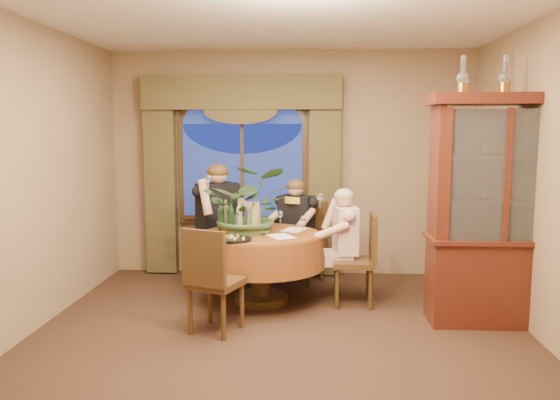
# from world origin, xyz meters

# --- Properties ---
(floor) EXTENTS (5.00, 5.00, 0.00)m
(floor) POSITION_xyz_m (0.00, 0.00, 0.00)
(floor) COLOR black
(floor) RESTS_ON ground
(wall_back) EXTENTS (4.50, 0.00, 4.50)m
(wall_back) POSITION_xyz_m (0.00, 2.50, 1.40)
(wall_back) COLOR #83664A
(wall_back) RESTS_ON ground
(ceiling) EXTENTS (5.00, 5.00, 0.00)m
(ceiling) POSITION_xyz_m (0.00, 0.00, 2.80)
(ceiling) COLOR white
(ceiling) RESTS_ON wall_back
(window) EXTENTS (1.62, 0.10, 1.32)m
(window) POSITION_xyz_m (-0.60, 2.43, 1.30)
(window) COLOR navy
(window) RESTS_ON wall_back
(arched_transom) EXTENTS (1.60, 0.06, 0.44)m
(arched_transom) POSITION_xyz_m (-0.60, 2.43, 2.08)
(arched_transom) COLOR navy
(arched_transom) RESTS_ON wall_back
(drapery_left) EXTENTS (0.38, 0.14, 2.32)m
(drapery_left) POSITION_xyz_m (-1.63, 2.38, 1.18)
(drapery_left) COLOR #3F371E
(drapery_left) RESTS_ON floor
(drapery_right) EXTENTS (0.38, 0.14, 2.32)m
(drapery_right) POSITION_xyz_m (0.43, 2.38, 1.18)
(drapery_right) COLOR #3F371E
(drapery_right) RESTS_ON floor
(swag_valance) EXTENTS (2.45, 0.16, 0.42)m
(swag_valance) POSITION_xyz_m (-0.60, 2.35, 2.28)
(swag_valance) COLOR #3F371E
(swag_valance) RESTS_ON wall_back
(dining_table) EXTENTS (1.79, 1.79, 0.75)m
(dining_table) POSITION_xyz_m (-0.26, 1.25, 0.38)
(dining_table) COLOR maroon
(dining_table) RESTS_ON floor
(china_cabinet) EXTENTS (1.33, 0.53, 2.15)m
(china_cabinet) POSITION_xyz_m (2.00, 0.75, 1.07)
(china_cabinet) COLOR #3E150E
(china_cabinet) RESTS_ON floor
(oil_lamp_left) EXTENTS (0.11, 0.11, 0.34)m
(oil_lamp_left) POSITION_xyz_m (1.62, 0.75, 2.32)
(oil_lamp_left) COLOR #A5722D
(oil_lamp_left) RESTS_ON china_cabinet
(oil_lamp_center) EXTENTS (0.11, 0.11, 0.34)m
(oil_lamp_center) POSITION_xyz_m (2.00, 0.75, 2.32)
(oil_lamp_center) COLOR #A5722D
(oil_lamp_center) RESTS_ON china_cabinet
(oil_lamp_right) EXTENTS (0.11, 0.11, 0.34)m
(oil_lamp_right) POSITION_xyz_m (2.37, 0.75, 2.32)
(oil_lamp_right) COLOR #A5722D
(oil_lamp_right) RESTS_ON china_cabinet
(chair_right) EXTENTS (0.43, 0.43, 0.96)m
(chair_right) POSITION_xyz_m (0.71, 1.23, 0.48)
(chair_right) COLOR black
(chair_right) RESTS_ON floor
(chair_back_right) EXTENTS (0.57, 0.57, 0.96)m
(chair_back_right) POSITION_xyz_m (0.17, 2.04, 0.48)
(chair_back_right) COLOR black
(chair_back_right) RESTS_ON floor
(chair_back) EXTENTS (0.59, 0.59, 0.96)m
(chair_back) POSITION_xyz_m (-0.76, 1.93, 0.48)
(chair_back) COLOR black
(chair_back) RESTS_ON floor
(chair_front_left) EXTENTS (0.54, 0.54, 0.96)m
(chair_front_left) POSITION_xyz_m (-0.59, 0.39, 0.48)
(chair_front_left) COLOR black
(chair_front_left) RESTS_ON floor
(person_pink) EXTENTS (0.45, 0.48, 1.22)m
(person_pink) POSITION_xyz_m (0.63, 1.37, 0.61)
(person_pink) COLOR #CDA1A5
(person_pink) RESTS_ON floor
(person_back) EXTENTS (0.70, 0.69, 1.44)m
(person_back) POSITION_xyz_m (-0.84, 1.92, 0.72)
(person_back) COLOR black
(person_back) RESTS_ON floor
(person_scarf) EXTENTS (0.58, 0.56, 1.25)m
(person_scarf) POSITION_xyz_m (0.09, 2.04, 0.63)
(person_scarf) COLOR black
(person_scarf) RESTS_ON floor
(stoneware_vase) EXTENTS (0.17, 0.17, 0.31)m
(stoneware_vase) POSITION_xyz_m (-0.35, 1.35, 0.90)
(stoneware_vase) COLOR tan
(stoneware_vase) RESTS_ON dining_table
(centerpiece_plant) EXTENTS (0.92, 1.03, 0.80)m
(centerpiece_plant) POSITION_xyz_m (-0.39, 1.33, 1.35)
(centerpiece_plant) COLOR #355532
(centerpiece_plant) RESTS_ON dining_table
(olive_bowl) EXTENTS (0.14, 0.14, 0.04)m
(olive_bowl) POSITION_xyz_m (-0.24, 1.17, 0.77)
(olive_bowl) COLOR #415128
(olive_bowl) RESTS_ON dining_table
(cheese_platter) EXTENTS (0.32, 0.32, 0.02)m
(cheese_platter) POSITION_xyz_m (-0.47, 0.83, 0.76)
(cheese_platter) COLOR black
(cheese_platter) RESTS_ON dining_table
(wine_bottle_0) EXTENTS (0.07, 0.07, 0.33)m
(wine_bottle_0) POSITION_xyz_m (-0.57, 1.19, 0.92)
(wine_bottle_0) COLOR black
(wine_bottle_0) RESTS_ON dining_table
(wine_bottle_1) EXTENTS (0.07, 0.07, 0.33)m
(wine_bottle_1) POSITION_xyz_m (-0.49, 1.26, 0.92)
(wine_bottle_1) COLOR tan
(wine_bottle_1) RESTS_ON dining_table
(wine_bottle_2) EXTENTS (0.07, 0.07, 0.33)m
(wine_bottle_2) POSITION_xyz_m (-0.65, 1.38, 0.92)
(wine_bottle_2) COLOR tan
(wine_bottle_2) RESTS_ON dining_table
(wine_bottle_3) EXTENTS (0.07, 0.07, 0.33)m
(wine_bottle_3) POSITION_xyz_m (-0.67, 1.20, 0.92)
(wine_bottle_3) COLOR black
(wine_bottle_3) RESTS_ON dining_table
(tasting_paper_0) EXTENTS (0.32, 0.36, 0.00)m
(tasting_paper_0) POSITION_xyz_m (-0.04, 1.06, 0.75)
(tasting_paper_0) COLOR white
(tasting_paper_0) RESTS_ON dining_table
(tasting_paper_1) EXTENTS (0.31, 0.36, 0.00)m
(tasting_paper_1) POSITION_xyz_m (0.08, 1.43, 0.75)
(tasting_paper_1) COLOR white
(tasting_paper_1) RESTS_ON dining_table
(wine_glass_person_pink) EXTENTS (0.07, 0.07, 0.18)m
(wine_glass_person_pink) POSITION_xyz_m (0.18, 1.31, 0.84)
(wine_glass_person_pink) COLOR silver
(wine_glass_person_pink) RESTS_ON dining_table
(wine_glass_person_back) EXTENTS (0.07, 0.07, 0.18)m
(wine_glass_person_back) POSITION_xyz_m (-0.55, 1.59, 0.84)
(wine_glass_person_back) COLOR silver
(wine_glass_person_back) RESTS_ON dining_table
(wine_glass_person_scarf) EXTENTS (0.07, 0.07, 0.18)m
(wine_glass_person_scarf) POSITION_xyz_m (-0.08, 1.66, 0.84)
(wine_glass_person_scarf) COLOR silver
(wine_glass_person_scarf) RESTS_ON dining_table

